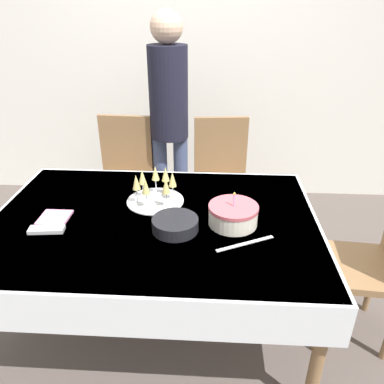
{
  "coord_description": "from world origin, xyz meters",
  "views": [
    {
      "loc": [
        0.3,
        -1.65,
        1.74
      ],
      "look_at": [
        0.2,
        0.07,
        0.85
      ],
      "focal_mm": 35.0,
      "sensor_mm": 36.0,
      "label": 1
    }
  ],
  "objects_px": {
    "dining_chair_far_left": "(124,175)",
    "champagne_tray": "(155,188)",
    "birthday_cake": "(233,215)",
    "person_standing": "(169,110)",
    "dining_chair_right_end": "(376,255)",
    "dining_chair_far_right": "(221,178)",
    "plate_stack_main": "(175,224)"
  },
  "relations": [
    {
      "from": "plate_stack_main",
      "to": "dining_chair_right_end",
      "type": "bearing_deg",
      "value": 5.36
    },
    {
      "from": "dining_chair_far_left",
      "to": "champagne_tray",
      "type": "height_order",
      "value": "dining_chair_far_left"
    },
    {
      "from": "birthday_cake",
      "to": "plate_stack_main",
      "type": "bearing_deg",
      "value": -165.39
    },
    {
      "from": "dining_chair_right_end",
      "to": "champagne_tray",
      "type": "height_order",
      "value": "dining_chair_right_end"
    },
    {
      "from": "person_standing",
      "to": "dining_chair_far_left",
      "type": "bearing_deg",
      "value": -162.01
    },
    {
      "from": "person_standing",
      "to": "dining_chair_far_right",
      "type": "bearing_deg",
      "value": -15.7
    },
    {
      "from": "champagne_tray",
      "to": "person_standing",
      "type": "bearing_deg",
      "value": 90.89
    },
    {
      "from": "birthday_cake",
      "to": "champagne_tray",
      "type": "height_order",
      "value": "champagne_tray"
    },
    {
      "from": "dining_chair_far_left",
      "to": "dining_chair_right_end",
      "type": "distance_m",
      "value": 1.79
    },
    {
      "from": "dining_chair_far_left",
      "to": "dining_chair_far_right",
      "type": "height_order",
      "value": "same"
    },
    {
      "from": "dining_chair_right_end",
      "to": "person_standing",
      "type": "xyz_separation_m",
      "value": [
        -1.2,
        1.03,
        0.48
      ]
    },
    {
      "from": "dining_chair_far_left",
      "to": "person_standing",
      "type": "height_order",
      "value": "person_standing"
    },
    {
      "from": "champagne_tray",
      "to": "plate_stack_main",
      "type": "height_order",
      "value": "champagne_tray"
    },
    {
      "from": "dining_chair_right_end",
      "to": "champagne_tray",
      "type": "xyz_separation_m",
      "value": [
        -1.18,
        0.19,
        0.27
      ]
    },
    {
      "from": "dining_chair_far_left",
      "to": "dining_chair_far_right",
      "type": "xyz_separation_m",
      "value": [
        0.74,
        -0.0,
        0.0
      ]
    },
    {
      "from": "dining_chair_right_end",
      "to": "person_standing",
      "type": "bearing_deg",
      "value": 139.36
    },
    {
      "from": "person_standing",
      "to": "plate_stack_main",
      "type": "bearing_deg",
      "value": -82.32
    },
    {
      "from": "plate_stack_main",
      "to": "champagne_tray",
      "type": "bearing_deg",
      "value": 115.99
    },
    {
      "from": "dining_chair_far_right",
      "to": "dining_chair_right_end",
      "type": "relative_size",
      "value": 1.0
    },
    {
      "from": "dining_chair_far_left",
      "to": "birthday_cake",
      "type": "distance_m",
      "value": 1.24
    },
    {
      "from": "birthday_cake",
      "to": "person_standing",
      "type": "relative_size",
      "value": 0.15
    },
    {
      "from": "dining_chair_far_right",
      "to": "birthday_cake",
      "type": "height_order",
      "value": "dining_chair_far_right"
    },
    {
      "from": "birthday_cake",
      "to": "person_standing",
      "type": "distance_m",
      "value": 1.17
    },
    {
      "from": "dining_chair_right_end",
      "to": "birthday_cake",
      "type": "xyz_separation_m",
      "value": [
        -0.76,
        -0.02,
        0.24
      ]
    },
    {
      "from": "plate_stack_main",
      "to": "dining_chair_far_left",
      "type": "bearing_deg",
      "value": 115.97
    },
    {
      "from": "dining_chair_far_left",
      "to": "person_standing",
      "type": "bearing_deg",
      "value": 17.99
    },
    {
      "from": "dining_chair_far_left",
      "to": "plate_stack_main",
      "type": "relative_size",
      "value": 4.28
    },
    {
      "from": "plate_stack_main",
      "to": "person_standing",
      "type": "distance_m",
      "value": 1.17
    },
    {
      "from": "dining_chair_far_left",
      "to": "birthday_cake",
      "type": "bearing_deg",
      "value": -50.36
    },
    {
      "from": "dining_chair_far_right",
      "to": "dining_chair_far_left",
      "type": "bearing_deg",
      "value": 179.98
    },
    {
      "from": "plate_stack_main",
      "to": "birthday_cake",
      "type": "bearing_deg",
      "value": 14.61
    },
    {
      "from": "champagne_tray",
      "to": "plate_stack_main",
      "type": "distance_m",
      "value": 0.32
    }
  ]
}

